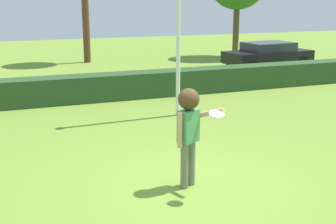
# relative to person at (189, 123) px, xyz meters

# --- Properties ---
(ground_plane) EXTENTS (60.00, 60.00, 0.00)m
(ground_plane) POSITION_rel_person_xyz_m (0.15, 0.07, -1.19)
(ground_plane) COLOR olive
(person) EXTENTS (0.78, 0.61, 1.81)m
(person) POSITION_rel_person_xyz_m (0.00, 0.00, 0.00)
(person) COLOR #686F56
(person) RESTS_ON ground
(frisbee) EXTENTS (0.26, 0.25, 0.09)m
(frisbee) POSITION_rel_person_xyz_m (0.26, -0.55, 0.27)
(frisbee) COLOR white
(hedge_row) EXTENTS (23.77, 0.90, 0.85)m
(hedge_row) POSITION_rel_person_xyz_m (0.15, 7.55, -0.76)
(hedge_row) COLOR #2A4A24
(hedge_row) RESTS_ON ground
(parked_car_black) EXTENTS (4.34, 2.13, 1.25)m
(parked_car_black) POSITION_rel_person_xyz_m (9.00, 11.32, -0.50)
(parked_car_black) COLOR black
(parked_car_black) RESTS_ON ground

